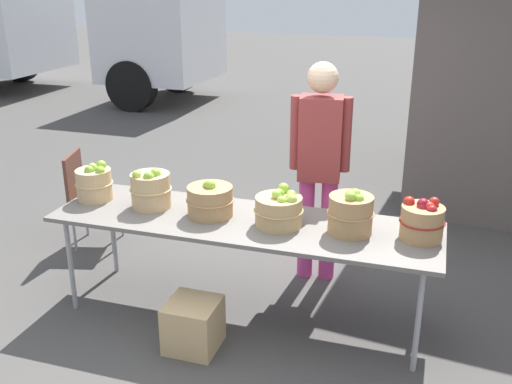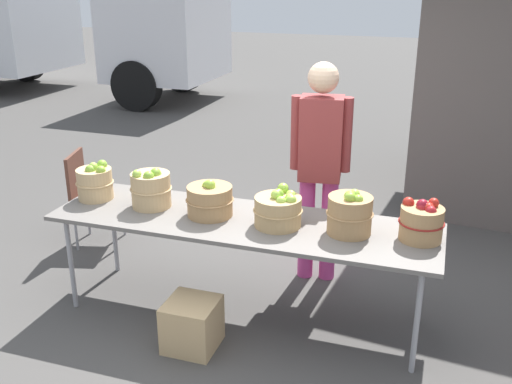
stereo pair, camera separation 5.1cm
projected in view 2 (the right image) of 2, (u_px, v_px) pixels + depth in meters
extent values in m
plane|color=#474442|center=(243.00, 313.00, 4.33)|extent=(40.00, 40.00, 0.00)
cube|color=slate|center=(242.00, 222.00, 4.07)|extent=(2.70, 0.76, 0.03)
cylinder|color=#99999E|center=(71.00, 263.00, 4.29)|extent=(0.04, 0.04, 0.72)
cylinder|color=#99999E|center=(417.00, 322.00, 3.57)|extent=(0.04, 0.04, 0.72)
cylinder|color=#99999E|center=(114.00, 231.00, 4.83)|extent=(0.04, 0.04, 0.72)
cylinder|color=#99999E|center=(423.00, 277.00, 4.11)|extent=(0.04, 0.04, 0.72)
cylinder|color=tan|center=(95.00, 184.00, 4.41)|extent=(0.26, 0.26, 0.23)
torus|color=tan|center=(95.00, 182.00, 4.40)|extent=(0.28, 0.28, 0.01)
sphere|color=#7AA833|center=(90.00, 170.00, 4.34)|extent=(0.08, 0.08, 0.08)
sphere|color=#7AA833|center=(93.00, 169.00, 4.37)|extent=(0.07, 0.07, 0.07)
sphere|color=#9EC647|center=(94.00, 170.00, 4.37)|extent=(0.08, 0.08, 0.08)
sphere|color=#8CB738|center=(101.00, 170.00, 4.32)|extent=(0.07, 0.07, 0.07)
sphere|color=#7AA833|center=(102.00, 165.00, 4.43)|extent=(0.08, 0.08, 0.08)
sphere|color=#9EC647|center=(93.00, 167.00, 4.35)|extent=(0.07, 0.07, 0.07)
cylinder|color=tan|center=(151.00, 190.00, 4.26)|extent=(0.28, 0.28, 0.25)
torus|color=tan|center=(151.00, 188.00, 4.25)|extent=(0.30, 0.30, 0.01)
sphere|color=#9EC647|center=(137.00, 174.00, 4.15)|extent=(0.07, 0.07, 0.07)
sphere|color=#7AA833|center=(156.00, 173.00, 4.19)|extent=(0.08, 0.08, 0.08)
sphere|color=#9EC647|center=(157.00, 175.00, 4.20)|extent=(0.07, 0.07, 0.07)
sphere|color=#7AA833|center=(149.00, 177.00, 4.14)|extent=(0.08, 0.08, 0.08)
cylinder|color=#A87F51|center=(210.00, 201.00, 4.11)|extent=(0.32, 0.32, 0.21)
torus|color=#A87F51|center=(210.00, 200.00, 4.10)|extent=(0.34, 0.34, 0.01)
sphere|color=#8CB738|center=(211.00, 189.00, 4.06)|extent=(0.08, 0.08, 0.08)
sphere|color=#8CB738|center=(207.00, 186.00, 4.08)|extent=(0.07, 0.07, 0.07)
sphere|color=#8CB738|center=(210.00, 185.00, 4.05)|extent=(0.08, 0.08, 0.08)
sphere|color=#8CB738|center=(209.00, 184.00, 4.06)|extent=(0.07, 0.07, 0.07)
cylinder|color=tan|center=(278.00, 211.00, 3.94)|extent=(0.32, 0.32, 0.20)
torus|color=tan|center=(278.00, 210.00, 3.94)|extent=(0.34, 0.34, 0.01)
sphere|color=#9EC647|center=(291.00, 196.00, 3.97)|extent=(0.08, 0.08, 0.08)
sphere|color=#9EC647|center=(291.00, 200.00, 3.84)|extent=(0.07, 0.07, 0.07)
sphere|color=#9EC647|center=(281.00, 201.00, 3.84)|extent=(0.07, 0.07, 0.07)
sphere|color=#7AA833|center=(278.00, 194.00, 3.90)|extent=(0.08, 0.08, 0.08)
sphere|color=#9EC647|center=(276.00, 195.00, 3.89)|extent=(0.07, 0.07, 0.07)
sphere|color=#9EC647|center=(290.00, 198.00, 3.91)|extent=(0.07, 0.07, 0.07)
sphere|color=#8CB738|center=(283.00, 189.00, 3.99)|extent=(0.08, 0.08, 0.08)
cylinder|color=#A87F51|center=(350.00, 215.00, 3.82)|extent=(0.29, 0.29, 0.26)
torus|color=#A87F51|center=(350.00, 213.00, 3.81)|extent=(0.31, 0.31, 0.01)
sphere|color=#8CB738|center=(358.00, 200.00, 3.72)|extent=(0.07, 0.07, 0.07)
sphere|color=#8CB738|center=(350.00, 196.00, 3.76)|extent=(0.07, 0.07, 0.07)
sphere|color=#9EC647|center=(355.00, 194.00, 3.79)|extent=(0.07, 0.07, 0.07)
sphere|color=#8CB738|center=(350.00, 196.00, 3.77)|extent=(0.07, 0.07, 0.07)
sphere|color=#7AA833|center=(350.00, 197.00, 3.78)|extent=(0.07, 0.07, 0.07)
sphere|color=#8CB738|center=(350.00, 198.00, 3.71)|extent=(0.07, 0.07, 0.07)
cylinder|color=#A87F51|center=(421.00, 224.00, 3.73)|extent=(0.27, 0.27, 0.22)
torus|color=maroon|center=(421.00, 222.00, 3.73)|extent=(0.29, 0.29, 0.01)
sphere|color=maroon|center=(422.00, 205.00, 3.69)|extent=(0.08, 0.08, 0.08)
sphere|color=#B22319|center=(434.00, 203.00, 3.70)|extent=(0.07, 0.07, 0.07)
sphere|color=maroon|center=(431.00, 212.00, 3.64)|extent=(0.07, 0.07, 0.07)
sphere|color=#B22319|center=(429.00, 208.00, 3.67)|extent=(0.08, 0.08, 0.08)
sphere|color=#B22319|center=(408.00, 203.00, 3.75)|extent=(0.07, 0.07, 0.07)
sphere|color=maroon|center=(422.00, 208.00, 3.68)|extent=(0.07, 0.07, 0.07)
cylinder|color=#CC3F8C|center=(328.00, 229.00, 4.69)|extent=(0.12, 0.12, 0.86)
cylinder|color=#CC3F8C|center=(306.00, 228.00, 4.72)|extent=(0.12, 0.12, 0.86)
cube|color=maroon|center=(321.00, 139.00, 4.44)|extent=(0.35, 0.27, 0.64)
sphere|color=beige|center=(323.00, 78.00, 4.28)|extent=(0.23, 0.23, 0.23)
cylinder|color=maroon|center=(346.00, 135.00, 4.40)|extent=(0.09, 0.09, 0.57)
cylinder|color=maroon|center=(297.00, 133.00, 4.46)|extent=(0.09, 0.09, 0.57)
cube|color=silver|center=(166.00, 34.00, 10.99)|extent=(1.82, 2.12, 1.60)
cube|color=black|center=(208.00, 18.00, 10.62)|extent=(0.06, 1.76, 0.80)
cylinder|color=black|center=(183.00, 70.00, 12.16)|extent=(0.90, 0.29, 0.90)
cylinder|color=black|center=(137.00, 85.00, 10.48)|extent=(0.90, 0.29, 0.90)
cylinder|color=black|center=(25.00, 61.00, 13.34)|extent=(0.90, 0.29, 0.90)
cube|color=brown|center=(98.00, 198.00, 5.31)|extent=(0.49, 0.49, 0.04)
cube|color=brown|center=(76.00, 175.00, 5.24)|extent=(0.13, 0.39, 0.40)
cylinder|color=gray|center=(113.00, 229.00, 5.22)|extent=(0.02, 0.02, 0.42)
cylinder|color=gray|center=(123.00, 214.00, 5.54)|extent=(0.02, 0.02, 0.42)
cylinder|color=gray|center=(76.00, 228.00, 5.24)|extent=(0.02, 0.02, 0.42)
cylinder|color=gray|center=(88.00, 214.00, 5.56)|extent=(0.02, 0.02, 0.42)
cube|color=tan|center=(192.00, 324.00, 3.90)|extent=(0.33, 0.33, 0.33)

